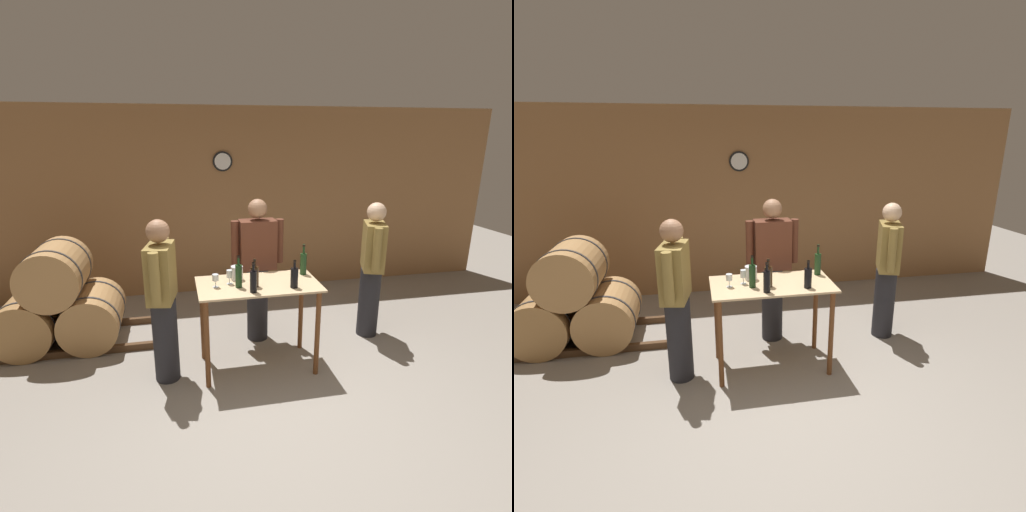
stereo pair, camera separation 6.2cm
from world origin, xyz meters
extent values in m
plane|color=gray|center=(0.00, 0.00, 0.00)|extent=(14.00, 14.00, 0.00)
cube|color=#996B42|center=(0.00, 2.98, 1.35)|extent=(8.40, 0.05, 2.70)
cylinder|color=black|center=(-0.10, 2.94, 1.94)|extent=(0.28, 0.03, 0.28)
cylinder|color=white|center=(-0.10, 2.92, 1.94)|extent=(0.23, 0.01, 0.23)
cube|color=#4C331E|center=(-2.13, 1.31, 0.04)|extent=(2.22, 0.06, 0.08)
cube|color=#4C331E|center=(-2.13, 1.98, 0.04)|extent=(2.22, 0.06, 0.08)
cylinder|color=#9E7242|center=(-2.46, 1.64, 0.32)|extent=(0.63, 0.83, 0.63)
cylinder|color=#38383D|center=(-2.46, 1.40, 0.32)|extent=(0.65, 0.03, 0.65)
cylinder|color=#38383D|center=(-2.46, 1.89, 0.32)|extent=(0.65, 0.03, 0.65)
cylinder|color=#AD7F4C|center=(-1.80, 1.64, 0.32)|extent=(0.63, 0.83, 0.63)
cylinder|color=#38383D|center=(-1.80, 1.40, 0.32)|extent=(0.65, 0.03, 0.65)
cylinder|color=#38383D|center=(-1.80, 1.89, 0.32)|extent=(0.65, 0.03, 0.65)
cylinder|color=#AD7F4C|center=(-2.13, 1.64, 0.86)|extent=(0.63, 0.83, 0.63)
cylinder|color=#38383D|center=(-2.13, 1.40, 0.86)|extent=(0.65, 0.03, 0.65)
cylinder|color=#38383D|center=(-2.13, 1.89, 0.86)|extent=(0.65, 0.03, 0.65)
cube|color=#D1B284|center=(-0.06, 0.73, 0.90)|extent=(1.20, 0.64, 0.02)
cylinder|color=brown|center=(-0.60, 0.47, 0.45)|extent=(0.05, 0.05, 0.89)
cylinder|color=brown|center=(0.48, 0.47, 0.45)|extent=(0.05, 0.05, 0.89)
cylinder|color=brown|center=(-0.60, 0.99, 0.45)|extent=(0.05, 0.05, 0.89)
cylinder|color=brown|center=(0.48, 0.99, 0.45)|extent=(0.05, 0.05, 0.89)
cylinder|color=#193819|center=(-0.26, 0.67, 1.03)|extent=(0.06, 0.06, 0.22)
cylinder|color=#193819|center=(-0.26, 0.67, 1.18)|extent=(0.02, 0.02, 0.09)
cylinder|color=black|center=(-0.26, 0.67, 1.22)|extent=(0.03, 0.03, 0.02)
cylinder|color=black|center=(-0.15, 0.51, 1.02)|extent=(0.07, 0.07, 0.20)
cylinder|color=black|center=(-0.15, 0.51, 1.16)|extent=(0.02, 0.02, 0.09)
cylinder|color=black|center=(-0.15, 0.51, 1.19)|extent=(0.03, 0.03, 0.02)
cylinder|color=black|center=(-0.11, 0.66, 1.01)|extent=(0.08, 0.08, 0.20)
cylinder|color=black|center=(-0.11, 0.66, 1.15)|extent=(0.02, 0.02, 0.08)
cylinder|color=black|center=(-0.11, 0.66, 1.18)|extent=(0.03, 0.03, 0.02)
cylinder|color=black|center=(0.26, 0.55, 1.01)|extent=(0.07, 0.07, 0.19)
cylinder|color=black|center=(0.26, 0.55, 1.15)|extent=(0.02, 0.02, 0.08)
cylinder|color=black|center=(0.26, 0.55, 1.18)|extent=(0.03, 0.03, 0.02)
cylinder|color=#193819|center=(0.46, 0.90, 1.03)|extent=(0.07, 0.07, 0.22)
cylinder|color=#193819|center=(0.46, 0.90, 1.19)|extent=(0.02, 0.02, 0.10)
cylinder|color=black|center=(0.46, 0.90, 1.23)|extent=(0.03, 0.03, 0.02)
cylinder|color=silver|center=(-0.47, 0.71, 0.92)|extent=(0.06, 0.06, 0.00)
cylinder|color=silver|center=(-0.47, 0.71, 0.95)|extent=(0.01, 0.01, 0.06)
cylinder|color=silver|center=(-0.47, 0.71, 1.01)|extent=(0.06, 0.06, 0.06)
cylinder|color=silver|center=(-0.33, 0.77, 0.92)|extent=(0.06, 0.06, 0.00)
cylinder|color=silver|center=(-0.33, 0.77, 0.95)|extent=(0.01, 0.01, 0.06)
cylinder|color=silver|center=(-0.33, 0.77, 1.02)|extent=(0.06, 0.06, 0.07)
cylinder|color=silver|center=(-0.24, 0.88, 0.98)|extent=(0.12, 0.12, 0.14)
cylinder|color=#232328|center=(1.37, 1.15, 0.41)|extent=(0.24, 0.24, 0.83)
cube|color=olive|center=(1.37, 1.15, 1.10)|extent=(0.34, 0.45, 0.54)
sphere|color=beige|center=(1.37, 1.15, 1.49)|extent=(0.21, 0.21, 0.21)
cylinder|color=olive|center=(1.46, 1.38, 1.12)|extent=(0.09, 0.09, 0.48)
cylinder|color=olive|center=(1.29, 0.91, 1.12)|extent=(0.09, 0.09, 0.48)
cylinder|color=#232328|center=(0.06, 1.32, 0.43)|extent=(0.24, 0.24, 0.87)
cube|color=#592D1E|center=(0.06, 1.32, 1.14)|extent=(0.40, 0.22, 0.55)
sphere|color=#9E7051|center=(0.06, 1.32, 1.54)|extent=(0.21, 0.21, 0.21)
cylinder|color=#592D1E|center=(0.31, 1.32, 1.17)|extent=(0.09, 0.09, 0.49)
cylinder|color=#592D1E|center=(-0.19, 1.32, 1.17)|extent=(0.09, 0.09, 0.49)
cylinder|color=#232328|center=(-0.97, 0.69, 0.42)|extent=(0.24, 0.24, 0.84)
cube|color=olive|center=(-0.97, 0.69, 1.10)|extent=(0.29, 0.43, 0.53)
sphere|color=#9E7051|center=(-0.97, 0.69, 1.49)|extent=(0.21, 0.21, 0.21)
cylinder|color=olive|center=(-1.02, 0.45, 1.13)|extent=(0.09, 0.09, 0.47)
cylinder|color=olive|center=(-0.93, 0.94, 1.13)|extent=(0.09, 0.09, 0.47)
camera|label=1|loc=(-0.82, -2.84, 2.31)|focal=28.00mm
camera|label=2|loc=(-0.76, -2.86, 2.31)|focal=28.00mm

